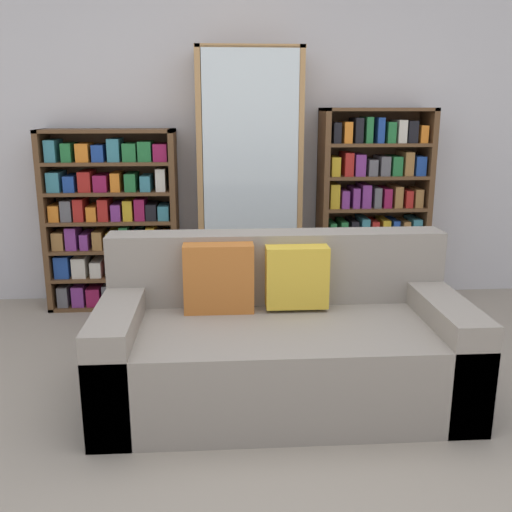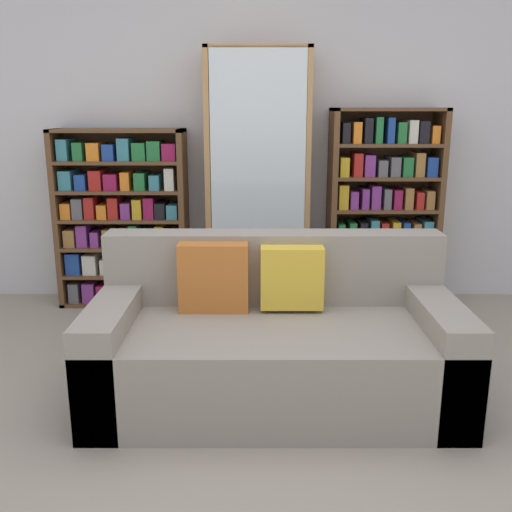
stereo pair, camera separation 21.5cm
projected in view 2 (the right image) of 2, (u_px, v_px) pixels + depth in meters
The scene contains 7 objects.
ground_plane at pixel (258, 474), 2.33m from camera, with size 16.00×16.00×0.00m, color gray.
wall_back at pixel (256, 122), 4.28m from camera, with size 6.24×0.06×2.70m.
couch at pixel (272, 343), 2.91m from camera, with size 1.80×0.87×0.81m.
bookshelf_left at pixel (120, 220), 4.26m from camera, with size 0.96×0.32×1.31m.
display_cabinet at pixel (256, 181), 4.17m from camera, with size 0.74×0.36×1.87m.
bookshelf_right at pixel (381, 210), 4.25m from camera, with size 0.81×0.32×1.46m.
wine_bottle at pixel (312, 316), 3.67m from camera, with size 0.09×0.09×0.38m.
Camera 2 is at (-0.02, -2.03, 1.45)m, focal length 40.00 mm.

